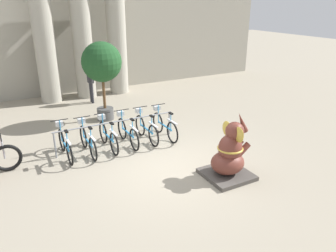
{
  "coord_description": "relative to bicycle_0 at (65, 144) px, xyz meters",
  "views": [
    {
      "loc": [
        -3.63,
        -6.65,
        4.11
      ],
      "look_at": [
        0.19,
        0.35,
        1.0
      ],
      "focal_mm": 35.0,
      "sensor_mm": 36.0,
      "label": 1
    }
  ],
  "objects": [
    {
      "name": "ground_plane",
      "position": [
        2.2,
        -1.87,
        -0.4
      ],
      "size": [
        60.0,
        60.0,
        0.0
      ],
      "primitive_type": "plane",
      "color": "#9E937F"
    },
    {
      "name": "building_facade",
      "position": [
        2.2,
        6.73,
        2.6
      ],
      "size": [
        20.0,
        0.2,
        6.0
      ],
      "color": "#A39E8E",
      "rests_on": "ground_plane"
    },
    {
      "name": "column_left",
      "position": [
        0.67,
        5.73,
        2.22
      ],
      "size": [
        1.06,
        1.06,
        5.16
      ],
      "color": "#ADA899",
      "rests_on": "ground_plane"
    },
    {
      "name": "column_middle",
      "position": [
        2.2,
        5.73,
        2.22
      ],
      "size": [
        1.06,
        1.06,
        5.16
      ],
      "color": "#ADA899",
      "rests_on": "ground_plane"
    },
    {
      "name": "column_right",
      "position": [
        3.74,
        5.73,
        2.22
      ],
      "size": [
        1.06,
        1.06,
        5.16
      ],
      "color": "#ADA899",
      "rests_on": "ground_plane"
    },
    {
      "name": "bike_rack",
      "position": [
        1.53,
        0.08,
        0.2
      ],
      "size": [
        3.66,
        0.05,
        0.77
      ],
      "color": "gray",
      "rests_on": "ground_plane"
    },
    {
      "name": "bicycle_0",
      "position": [
        0.0,
        0.0,
        0.0
      ],
      "size": [
        0.48,
        1.64,
        0.97
      ],
      "color": "black",
      "rests_on": "ground_plane"
    },
    {
      "name": "bicycle_1",
      "position": [
        0.61,
        -0.06,
        0.0
      ],
      "size": [
        0.48,
        1.64,
        0.97
      ],
      "color": "black",
      "rests_on": "ground_plane"
    },
    {
      "name": "bicycle_2",
      "position": [
        1.22,
        -0.01,
        0.0
      ],
      "size": [
        0.48,
        1.64,
        0.97
      ],
      "color": "black",
      "rests_on": "ground_plane"
    },
    {
      "name": "bicycle_3",
      "position": [
        1.84,
        0.0,
        0.0
      ],
      "size": [
        0.48,
        1.64,
        0.97
      ],
      "color": "black",
      "rests_on": "ground_plane"
    },
    {
      "name": "bicycle_4",
      "position": [
        2.45,
        -0.0,
        0.0
      ],
      "size": [
        0.48,
        1.64,
        0.97
      ],
      "color": "black",
      "rests_on": "ground_plane"
    },
    {
      "name": "bicycle_5",
      "position": [
        3.06,
        -0.05,
        0.0
      ],
      "size": [
        0.48,
        1.64,
        0.97
      ],
      "color": "black",
      "rests_on": "ground_plane"
    },
    {
      "name": "elephant_statue",
      "position": [
        3.29,
        -2.98,
        0.16
      ],
      "size": [
        1.1,
        1.1,
        1.65
      ],
      "color": "#4C4742",
      "rests_on": "ground_plane"
    },
    {
      "name": "person_pedestrian",
      "position": [
        2.12,
        4.69,
        0.66
      ],
      "size": [
        0.23,
        0.47,
        1.76
      ],
      "color": "#28282D",
      "rests_on": "ground_plane"
    },
    {
      "name": "potted_tree",
      "position": [
        1.95,
        2.44,
        1.58
      ],
      "size": [
        1.38,
        1.38,
        2.78
      ],
      "color": "#4C4C4C",
      "rests_on": "ground_plane"
    }
  ]
}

